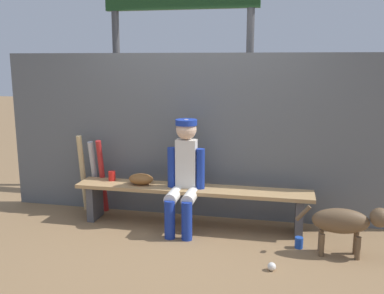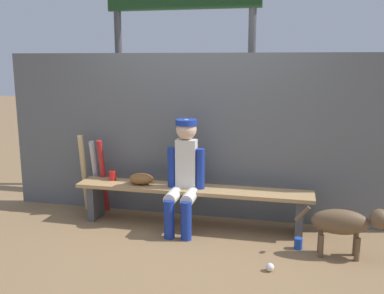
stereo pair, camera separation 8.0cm
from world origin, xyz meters
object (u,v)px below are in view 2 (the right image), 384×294
(dugout_bench, at_px, (192,196))
(dog, at_px, (346,223))
(baseball_glove, at_px, (141,179))
(scoreboard, at_px, (188,14))
(bat_aluminum_silver, at_px, (96,176))
(cup_on_bench, at_px, (113,176))
(player_seated, at_px, (184,172))
(baseball, at_px, (270,267))
(bat_aluminum_red, at_px, (103,176))
(bat_wood_natural, at_px, (84,173))
(cup_on_ground, at_px, (298,243))

(dugout_bench, height_order, dog, dog)
(baseball_glove, bearing_deg, scoreboard, 81.43)
(bat_aluminum_silver, bearing_deg, cup_on_bench, -29.50)
(bat_aluminum_silver, xyz_separation_m, dog, (2.82, -0.67, -0.10))
(dugout_bench, height_order, player_seated, player_seated)
(baseball, bearing_deg, bat_aluminum_red, 152.33)
(baseball_glove, distance_m, baseball, 1.79)
(dugout_bench, distance_m, baseball, 1.30)
(player_seated, distance_m, dog, 1.69)
(baseball_glove, height_order, baseball, baseball_glove)
(bat_aluminum_red, bearing_deg, bat_aluminum_silver, 156.90)
(bat_wood_natural, distance_m, cup_on_bench, 0.45)
(dugout_bench, relative_size, baseball, 35.11)
(scoreboard, bearing_deg, dog, -42.74)
(baseball_glove, xyz_separation_m, cup_on_bench, (-0.38, 0.08, -0.01))
(cup_on_ground, height_order, cup_on_bench, cup_on_bench)
(cup_on_bench, height_order, dog, cup_on_bench)
(scoreboard, bearing_deg, cup_on_bench, -114.29)
(bat_wood_natural, relative_size, cup_on_bench, 8.53)
(cup_on_bench, bearing_deg, scoreboard, 65.71)
(bat_wood_natural, height_order, cup_on_ground, bat_wood_natural)
(player_seated, bearing_deg, cup_on_bench, 168.49)
(bat_wood_natural, distance_m, scoreboard, 2.47)
(bat_aluminum_red, bearing_deg, scoreboard, 57.43)
(cup_on_ground, bearing_deg, dog, -11.33)
(bat_aluminum_silver, xyz_separation_m, scoreboard, (0.87, 1.12, 1.97))
(player_seated, bearing_deg, dog, -11.24)
(baseball_glove, distance_m, bat_aluminum_red, 0.58)
(bat_wood_natural, height_order, baseball, bat_wood_natural)
(dugout_bench, distance_m, baseball_glove, 0.60)
(dugout_bench, distance_m, scoreboard, 2.50)
(baseball_glove, bearing_deg, bat_wood_natural, 165.15)
(dugout_bench, relative_size, baseball_glove, 9.28)
(baseball, xyz_separation_m, scoreboard, (-1.28, 2.24, 2.37))
(dugout_bench, distance_m, cup_on_bench, 0.97)
(bat_wood_natural, distance_m, baseball, 2.58)
(player_seated, xyz_separation_m, baseball, (0.97, -0.77, -0.61))
(dugout_bench, height_order, cup_on_ground, dugout_bench)
(dugout_bench, height_order, bat_wood_natural, bat_wood_natural)
(bat_wood_natural, height_order, scoreboard, scoreboard)
(bat_aluminum_silver, height_order, scoreboard, scoreboard)
(dugout_bench, xyz_separation_m, player_seated, (-0.06, -0.11, 0.29))
(player_seated, bearing_deg, bat_aluminum_red, 164.50)
(bat_aluminum_red, relative_size, dog, 1.07)
(bat_wood_natural, bearing_deg, player_seated, -13.59)
(cup_on_ground, distance_m, scoreboard, 3.28)
(cup_on_ground, bearing_deg, bat_aluminum_silver, 166.23)
(player_seated, relative_size, cup_on_bench, 10.84)
(player_seated, xyz_separation_m, dog, (1.63, -0.32, -0.31))
(dugout_bench, xyz_separation_m, baseball_glove, (-0.58, 0.00, 0.15))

